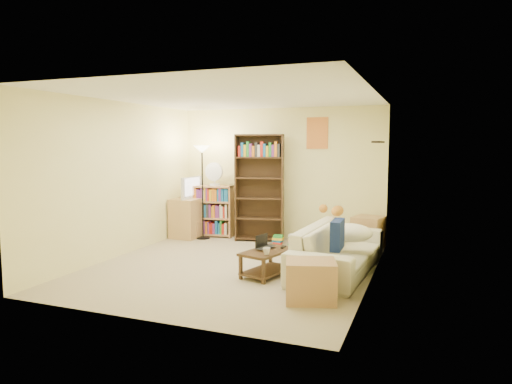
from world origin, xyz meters
TOP-DOWN VIEW (x-y plane):
  - room at (0.00, 0.01)m, footprint 4.50×4.54m
  - sofa at (1.51, 0.30)m, footprint 2.38×1.19m
  - navy_pillow at (1.58, -0.19)m, footprint 0.14×0.44m
  - cream_blanket at (1.67, 0.34)m, footprint 0.61×0.43m
  - tabby_cat at (1.28, 1.19)m, footprint 0.52×0.21m
  - coffee_table at (0.63, -0.27)m, footprint 0.65×0.89m
  - laptop at (0.63, -0.22)m, footprint 0.45×0.39m
  - laptop_screen at (0.51, -0.18)m, footprint 0.08×0.26m
  - mug at (0.71, -0.51)m, footprint 0.20×0.20m
  - tv_remote at (0.79, -0.04)m, footprint 0.05×0.14m
  - tv_stand at (-1.70, 1.70)m, footprint 0.53×0.73m
  - television at (-1.70, 1.70)m, footprint 0.74×0.14m
  - tall_bookshelf at (-0.28, 1.87)m, footprint 0.94×0.48m
  - short_bookshelf at (-1.28, 1.92)m, footprint 0.82×0.43m
  - desk_fan at (-1.22, 1.87)m, footprint 0.36×0.20m
  - floor_lamp at (-1.36, 1.64)m, footprint 0.30×0.30m
  - side_table at (1.72, 1.97)m, footprint 0.58×0.58m
  - end_cabinet at (1.44, -1.06)m, footprint 0.69×0.62m
  - book_stacks at (0.49, 1.67)m, footprint 0.80×0.17m

SIDE VIEW (x-z plane):
  - book_stacks at x=0.49m, z-range -0.02..0.22m
  - coffee_table at x=0.63m, z-range 0.04..0.40m
  - end_cabinet at x=1.44m, z-range 0.00..0.48m
  - side_table at x=1.72m, z-range 0.00..0.56m
  - sofa at x=1.51m, z-range 0.00..0.66m
  - tv_remote at x=0.79m, z-range 0.36..0.37m
  - laptop at x=0.63m, z-range 0.36..0.38m
  - tv_stand at x=-1.70m, z-range 0.00..0.76m
  - mug at x=0.71m, z-range 0.36..0.45m
  - laptop_screen at x=0.51m, z-range 0.37..0.55m
  - short_bookshelf at x=-1.28m, z-range 0.00..1.01m
  - cream_blanket at x=1.67m, z-range 0.43..0.69m
  - navy_pillow at x=1.58m, z-range 0.43..0.82m
  - tabby_cat at x=1.28m, z-range 0.66..0.84m
  - television at x=-1.70m, z-range 0.76..1.19m
  - tall_bookshelf at x=-0.28m, z-range 0.06..2.06m
  - desk_fan at x=-1.22m, z-range 1.01..1.47m
  - floor_lamp at x=-1.36m, z-range 0.53..2.32m
  - room at x=0.00m, z-range 0.36..2.88m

